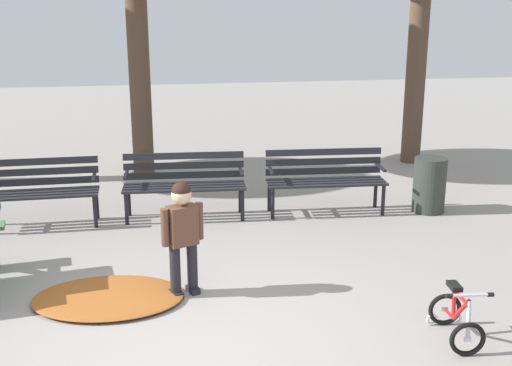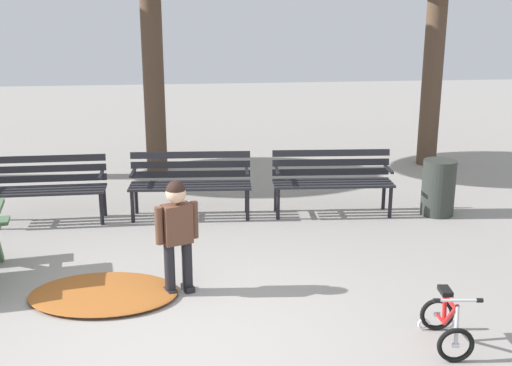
{
  "view_description": "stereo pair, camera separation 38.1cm",
  "coord_description": "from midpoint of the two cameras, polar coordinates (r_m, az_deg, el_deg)",
  "views": [
    {
      "loc": [
        -0.23,
        -4.74,
        2.77
      ],
      "look_at": [
        0.94,
        1.92,
        0.85
      ],
      "focal_mm": 44.66,
      "sensor_mm": 36.0,
      "label": 1
    },
    {
      "loc": [
        0.15,
        -4.8,
        2.77
      ],
      "look_at": [
        0.94,
        1.92,
        0.85
      ],
      "focal_mm": 44.66,
      "sensor_mm": 36.0,
      "label": 2
    }
  ],
  "objects": [
    {
      "name": "ground",
      "position": [
        5.51,
        -5.55,
        -14.36
      ],
      "size": [
        36.0,
        36.0,
        0.0
      ],
      "primitive_type": "plane",
      "color": "gray"
    },
    {
      "name": "park_bench_far_left",
      "position": [
        8.64,
        -17.34,
        -0.04
      ],
      "size": [
        1.6,
        0.47,
        0.85
      ],
      "color": "#232328",
      "rests_on": "ground"
    },
    {
      "name": "park_bench_left",
      "position": [
        8.49,
        -4.6,
        0.37
      ],
      "size": [
        1.63,
        0.57,
        0.85
      ],
      "color": "#232328",
      "rests_on": "ground"
    },
    {
      "name": "park_bench_right",
      "position": [
        8.67,
        8.08,
        0.57
      ],
      "size": [
        1.63,
        0.56,
        0.85
      ],
      "color": "#232328",
      "rests_on": "ground"
    },
    {
      "name": "child_standing",
      "position": [
        6.15,
        -5.32,
        -4.02
      ],
      "size": [
        0.41,
        0.25,
        1.15
      ],
      "color": "black",
      "rests_on": "ground"
    },
    {
      "name": "kids_bicycle",
      "position": [
        5.69,
        18.56,
        -11.85
      ],
      "size": [
        0.41,
        0.59,
        0.54
      ],
      "color": "black",
      "rests_on": "ground"
    },
    {
      "name": "leaf_pile",
      "position": [
        6.43,
        -11.8,
        -9.67
      ],
      "size": [
        1.54,
        1.15,
        0.07
      ],
      "primitive_type": "ellipsoid",
      "rotation": [
        0.0,
        0.0,
        3.04
      ],
      "color": "#9E5623",
      "rests_on": "ground"
    },
    {
      "name": "trash_bin",
      "position": [
        8.94,
        17.2,
        -0.41
      ],
      "size": [
        0.44,
        0.44,
        0.75
      ],
      "primitive_type": "cylinder",
      "color": "#2D332D",
      "rests_on": "ground"
    }
  ]
}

